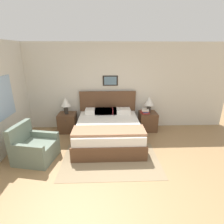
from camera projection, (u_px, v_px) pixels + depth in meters
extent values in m
plane|color=#99754C|center=(114.00, 195.00, 3.00)|extent=(16.00, 16.00, 0.00)
cube|color=beige|center=(110.00, 87.00, 5.35)|extent=(7.37, 0.06, 2.60)
cube|color=black|center=(110.00, 81.00, 5.24)|extent=(0.45, 0.02, 0.30)
cube|color=slate|center=(110.00, 81.00, 5.23)|extent=(0.37, 0.00, 0.24)
cube|color=#897556|center=(111.00, 160.00, 3.97)|extent=(2.17, 1.44, 0.01)
cube|color=brown|center=(108.00, 137.00, 4.73)|extent=(1.71, 1.92, 0.28)
cube|color=brown|center=(109.00, 149.00, 3.80)|extent=(1.71, 0.06, 0.08)
cube|color=white|center=(108.00, 127.00, 4.64)|extent=(1.64, 1.84, 0.29)
cube|color=brown|center=(108.00, 101.00, 5.37)|extent=(1.71, 0.06, 0.62)
cube|color=#9E7051|center=(109.00, 131.00, 4.03)|extent=(1.68, 0.54, 0.06)
cube|color=white|center=(94.00, 111.00, 5.21)|extent=(0.52, 0.32, 0.14)
cube|color=white|center=(122.00, 111.00, 5.24)|extent=(0.52, 0.32, 0.14)
cube|color=#9E2D33|center=(108.00, 111.00, 5.23)|extent=(0.52, 0.32, 0.14)
cube|color=#9E2D33|center=(104.00, 111.00, 5.22)|extent=(0.52, 0.32, 0.14)
cube|color=slate|center=(36.00, 151.00, 3.93)|extent=(0.93, 0.89, 0.40)
cube|color=slate|center=(19.00, 134.00, 3.85)|extent=(0.26, 0.76, 0.43)
cube|color=slate|center=(42.00, 134.00, 4.15)|extent=(0.80, 0.25, 0.14)
cube|color=slate|center=(25.00, 148.00, 3.54)|extent=(0.80, 0.25, 0.14)
cube|color=brown|center=(68.00, 122.00, 5.32)|extent=(0.52, 0.50, 0.57)
sphere|color=#332D28|center=(65.00, 121.00, 5.02)|extent=(0.02, 0.02, 0.02)
cube|color=brown|center=(148.00, 121.00, 5.41)|extent=(0.52, 0.50, 0.57)
sphere|color=#332D28|center=(150.00, 120.00, 5.11)|extent=(0.02, 0.02, 0.02)
cylinder|color=#2D2823|center=(66.00, 111.00, 5.20)|extent=(0.12, 0.12, 0.18)
cylinder|color=#2D2823|center=(66.00, 107.00, 5.16)|extent=(0.02, 0.02, 0.06)
cone|color=silver|center=(65.00, 102.00, 5.11)|extent=(0.29, 0.29, 0.25)
cylinder|color=#2D2823|center=(149.00, 110.00, 5.29)|extent=(0.12, 0.12, 0.18)
cylinder|color=#2D2823|center=(149.00, 106.00, 5.25)|extent=(0.02, 0.02, 0.06)
cone|color=silver|center=(149.00, 101.00, 5.20)|extent=(0.29, 0.29, 0.25)
cube|color=#B7332D|center=(145.00, 113.00, 5.26)|extent=(0.25, 0.26, 0.04)
cube|color=#335693|center=(145.00, 112.00, 5.25)|extent=(0.17, 0.24, 0.03)
cube|color=#B7332D|center=(145.00, 111.00, 5.24)|extent=(0.22, 0.22, 0.03)
cube|color=silver|center=(145.00, 110.00, 5.23)|extent=(0.23, 0.30, 0.04)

